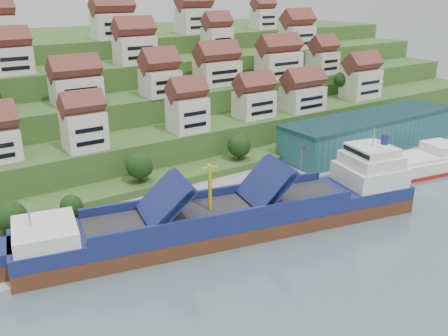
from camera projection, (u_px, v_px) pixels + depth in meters
ground at (270, 218)px, 109.30m from camera, size 300.00×300.00×0.00m
quay at (293, 175)px, 131.15m from camera, size 180.00×14.00×2.20m
hillside at (94, 92)px, 185.77m from camera, size 260.00×128.00×31.00m
hillside_village at (158, 68)px, 151.06m from camera, size 155.51×62.03×29.01m
hillside_trees at (148, 113)px, 132.46m from camera, size 142.01×62.60×31.63m
warehouse at (370, 132)px, 147.60m from camera, size 60.00×15.00×10.00m
flagpole at (302, 161)px, 124.29m from camera, size 1.28×0.16×8.00m
cargo_ship at (240, 216)px, 102.32m from camera, size 84.42×30.00×18.60m
second_ship at (421, 164)px, 135.03m from camera, size 29.79×15.36×8.23m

